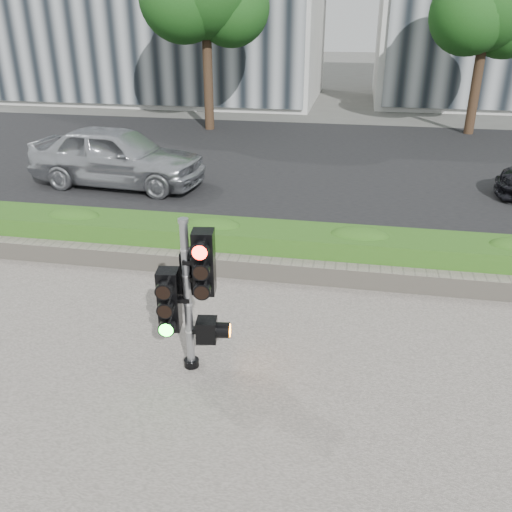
# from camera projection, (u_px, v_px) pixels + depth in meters

# --- Properties ---
(ground) EXTENTS (120.00, 120.00, 0.00)m
(ground) POSITION_uv_depth(u_px,v_px,m) (250.00, 337.00, 7.89)
(ground) COLOR #51514C
(ground) RESTS_ON ground
(sidewalk) EXTENTS (16.00, 11.00, 0.03)m
(sidewalk) POSITION_uv_depth(u_px,v_px,m) (203.00, 466.00, 5.64)
(sidewalk) COLOR #9E9389
(sidewalk) RESTS_ON ground
(road) EXTENTS (60.00, 13.00, 0.02)m
(road) POSITION_uv_depth(u_px,v_px,m) (312.00, 163.00, 16.83)
(road) COLOR black
(road) RESTS_ON ground
(curb) EXTENTS (60.00, 0.25, 0.12)m
(curb) POSITION_uv_depth(u_px,v_px,m) (281.00, 248.00, 10.68)
(curb) COLOR gray
(curb) RESTS_ON ground
(stone_wall) EXTENTS (12.00, 0.32, 0.34)m
(stone_wall) POSITION_uv_depth(u_px,v_px,m) (271.00, 269.00, 9.50)
(stone_wall) COLOR gray
(stone_wall) RESTS_ON sidewalk
(hedge) EXTENTS (12.00, 1.00, 0.68)m
(hedge) POSITION_uv_depth(u_px,v_px,m) (276.00, 246.00, 10.01)
(hedge) COLOR #57982E
(hedge) RESTS_ON sidewalk
(tree_right) EXTENTS (4.10, 3.58, 6.53)m
(tree_right) POSITION_uv_depth(u_px,v_px,m) (488.00, 6.00, 19.02)
(tree_right) COLOR black
(tree_right) RESTS_ON ground
(traffic_signal) EXTENTS (0.75, 0.59, 2.09)m
(traffic_signal) POSITION_uv_depth(u_px,v_px,m) (190.00, 288.00, 6.75)
(traffic_signal) COLOR black
(traffic_signal) RESTS_ON sidewalk
(car_silver) EXTENTS (4.80, 2.27, 1.59)m
(car_silver) POSITION_uv_depth(u_px,v_px,m) (117.00, 156.00, 14.36)
(car_silver) COLOR #B3B5BB
(car_silver) RESTS_ON road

